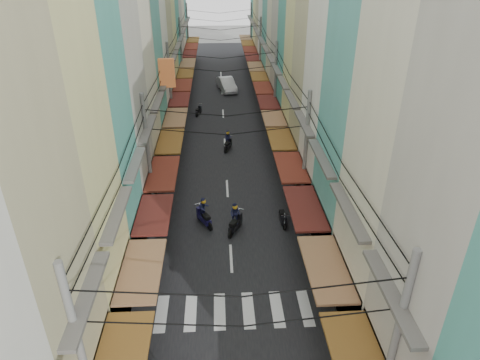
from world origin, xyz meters
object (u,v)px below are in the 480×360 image
object	(u,v)px
white_car	(227,91)
market_umbrella	(360,256)
bicycle	(343,266)
traffic_sign	(329,234)

from	to	relation	value
white_car	market_umbrella	bearing A→B (deg)	-92.64
bicycle	traffic_sign	world-z (taller)	traffic_sign
traffic_sign	white_car	bearing A→B (deg)	98.01
bicycle	traffic_sign	xyz separation A→B (m)	(-0.91, 0.32, 1.99)
market_umbrella	white_car	bearing A→B (deg)	99.02
market_umbrella	traffic_sign	world-z (taller)	traffic_sign
bicycle	traffic_sign	distance (m)	2.21
white_car	traffic_sign	world-z (taller)	traffic_sign
white_car	market_umbrella	size ratio (longest dim) A/B	2.12
market_umbrella	traffic_sign	bearing A→B (deg)	112.52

